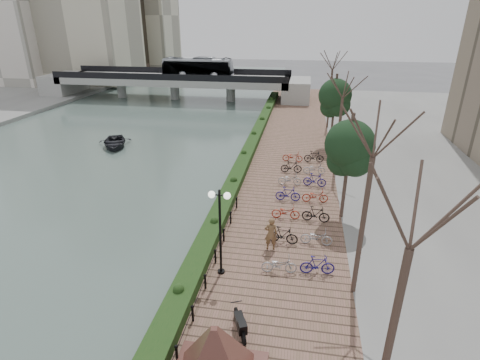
% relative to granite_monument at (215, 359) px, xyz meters
% --- Properties ---
extents(ground, '(220.00, 220.00, 0.00)m').
position_rel_granite_monument_xyz_m(ground, '(-3.01, 3.80, -1.83)').
color(ground, '#59595B').
rests_on(ground, ground).
extents(river_water, '(30.00, 130.00, 0.02)m').
position_rel_granite_monument_xyz_m(river_water, '(-18.01, 28.80, -1.82)').
color(river_water, '#4B5E59').
rests_on(river_water, ground).
extents(promenade, '(8.00, 75.00, 0.50)m').
position_rel_granite_monument_xyz_m(promenade, '(0.99, 21.30, -1.58)').
color(promenade, brown).
rests_on(promenade, ground).
extents(hedge, '(1.10, 56.00, 0.60)m').
position_rel_granite_monument_xyz_m(hedge, '(-2.41, 23.80, -1.03)').
color(hedge, '#143613').
rests_on(hedge, promenade).
extents(chain_fence, '(0.10, 14.10, 0.70)m').
position_rel_granite_monument_xyz_m(chain_fence, '(-1.61, 5.80, -0.98)').
color(chain_fence, black).
rests_on(chain_fence, promenade).
extents(granite_monument, '(4.99, 4.99, 2.63)m').
position_rel_granite_monument_xyz_m(granite_monument, '(0.00, 0.00, 0.00)').
color(granite_monument, '#4C2320').
rests_on(granite_monument, promenade).
extents(lamppost, '(1.02, 0.32, 4.39)m').
position_rel_granite_monument_xyz_m(lamppost, '(-1.16, 6.09, 1.87)').
color(lamppost, black).
rests_on(lamppost, promenade).
extents(motorcycle, '(1.02, 1.58, 0.95)m').
position_rel_granite_monument_xyz_m(motorcycle, '(0.36, 2.57, -0.86)').
color(motorcycle, black).
rests_on(motorcycle, promenade).
extents(pedestrian, '(0.74, 0.54, 1.86)m').
position_rel_granite_monument_xyz_m(pedestrian, '(0.99, 8.49, -0.40)').
color(pedestrian, brown).
rests_on(pedestrian, promenade).
extents(bicycle_parking, '(2.40, 17.32, 1.00)m').
position_rel_granite_monument_xyz_m(bicycle_parking, '(2.48, 14.41, -0.86)').
color(bicycle_parking, '#A2A3A6').
rests_on(bicycle_parking, promenade).
extents(street_trees, '(3.20, 37.12, 6.80)m').
position_rel_granite_monument_xyz_m(street_trees, '(4.99, 16.48, 1.86)').
color(street_trees, '#3C2A23').
rests_on(street_trees, promenade).
extents(bridge, '(36.00, 10.77, 6.50)m').
position_rel_granite_monument_xyz_m(bridge, '(-17.20, 48.80, 1.54)').
color(bridge, '#969691').
rests_on(bridge, ground).
extents(boat, '(4.80, 5.44, 0.93)m').
position_rel_granite_monument_xyz_m(boat, '(-16.07, 24.53, -1.34)').
color(boat, '#212227').
rests_on(boat, river_water).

